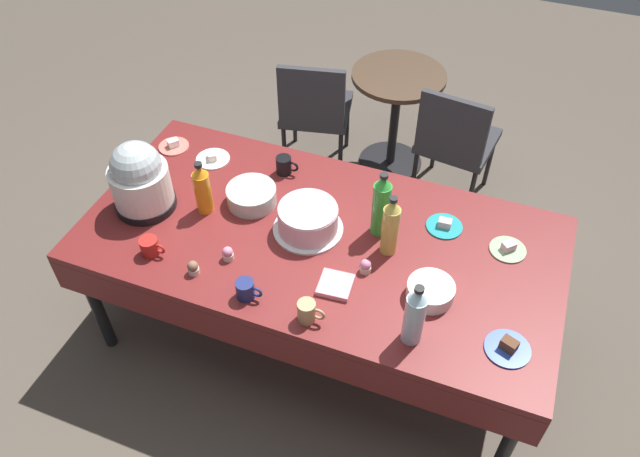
# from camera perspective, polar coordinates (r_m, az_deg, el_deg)

# --- Properties ---
(ground) EXTENTS (9.00, 9.00, 0.00)m
(ground) POSITION_cam_1_polar(r_m,az_deg,el_deg) (3.42, -0.00, -9.43)
(ground) COLOR brown
(potluck_table) EXTENTS (2.20, 1.10, 0.75)m
(potluck_table) POSITION_cam_1_polar(r_m,az_deg,el_deg) (2.88, -0.00, -1.56)
(potluck_table) COLOR maroon
(potluck_table) RESTS_ON ground
(frosted_layer_cake) EXTENTS (0.33, 0.33, 0.14)m
(frosted_layer_cake) POSITION_cam_1_polar(r_m,az_deg,el_deg) (2.82, -1.13, 0.83)
(frosted_layer_cake) COLOR silver
(frosted_layer_cake) RESTS_ON potluck_table
(slow_cooker) EXTENTS (0.29, 0.29, 0.36)m
(slow_cooker) POSITION_cam_1_polar(r_m,az_deg,el_deg) (2.98, -16.34, 4.42)
(slow_cooker) COLOR black
(slow_cooker) RESTS_ON potluck_table
(glass_salad_bowl) EXTENTS (0.24, 0.24, 0.09)m
(glass_salad_bowl) POSITION_cam_1_polar(r_m,az_deg,el_deg) (2.98, -6.35, 3.04)
(glass_salad_bowl) COLOR #B2C6BC
(glass_salad_bowl) RESTS_ON potluck_table
(ceramic_snack_bowl) EXTENTS (0.20, 0.20, 0.07)m
(ceramic_snack_bowl) POSITION_cam_1_polar(r_m,az_deg,el_deg) (2.62, 10.18, -5.72)
(ceramic_snack_bowl) COLOR silver
(ceramic_snack_bowl) RESTS_ON potluck_table
(dessert_plate_sage) EXTENTS (0.16, 0.16, 0.05)m
(dessert_plate_sage) POSITION_cam_1_polar(r_m,az_deg,el_deg) (2.89, 16.99, -1.79)
(dessert_plate_sage) COLOR #8CA87F
(dessert_plate_sage) RESTS_ON potluck_table
(dessert_plate_white) EXTENTS (0.18, 0.18, 0.05)m
(dessert_plate_white) POSITION_cam_1_polar(r_m,az_deg,el_deg) (3.28, -9.88, 6.44)
(dessert_plate_white) COLOR white
(dessert_plate_white) RESTS_ON potluck_table
(dessert_plate_cobalt) EXTENTS (0.18, 0.18, 0.06)m
(dessert_plate_cobalt) POSITION_cam_1_polar(r_m,az_deg,el_deg) (2.55, 16.99, -10.47)
(dessert_plate_cobalt) COLOR #2D4CB2
(dessert_plate_cobalt) RESTS_ON potluck_table
(dessert_plate_teal) EXTENTS (0.17, 0.17, 0.04)m
(dessert_plate_teal) POSITION_cam_1_polar(r_m,az_deg,el_deg) (2.93, 11.43, 0.28)
(dessert_plate_teal) COLOR teal
(dessert_plate_teal) RESTS_ON potluck_table
(dessert_plate_coral) EXTENTS (0.16, 0.16, 0.05)m
(dessert_plate_coral) POSITION_cam_1_polar(r_m,az_deg,el_deg) (3.41, -13.38, 7.49)
(dessert_plate_coral) COLOR #E07266
(dessert_plate_coral) RESTS_ON potluck_table
(cupcake_vanilla) EXTENTS (0.05, 0.05, 0.07)m
(cupcake_vanilla) POSITION_cam_1_polar(r_m,az_deg,el_deg) (2.72, -11.65, -3.59)
(cupcake_vanilla) COLOR beige
(cupcake_vanilla) RESTS_ON potluck_table
(cupcake_rose) EXTENTS (0.05, 0.05, 0.07)m
(cupcake_rose) POSITION_cam_1_polar(r_m,az_deg,el_deg) (2.75, -8.52, -2.32)
(cupcake_rose) COLOR beige
(cupcake_rose) RESTS_ON potluck_table
(cupcake_mint) EXTENTS (0.05, 0.05, 0.07)m
(cupcake_mint) POSITION_cam_1_polar(r_m,az_deg,el_deg) (2.68, 4.24, -3.50)
(cupcake_mint) COLOR beige
(cupcake_mint) RESTS_ON potluck_table
(soda_bottle_water) EXTENTS (0.08, 0.08, 0.31)m
(soda_bottle_water) POSITION_cam_1_polar(r_m,az_deg,el_deg) (2.39, 8.74, -7.96)
(soda_bottle_water) COLOR silver
(soda_bottle_water) RESTS_ON potluck_table
(soda_bottle_ginger_ale) EXTENTS (0.08, 0.08, 0.32)m
(soda_bottle_ginger_ale) POSITION_cam_1_polar(r_m,az_deg,el_deg) (2.69, 6.53, 0.16)
(soda_bottle_ginger_ale) COLOR gold
(soda_bottle_ginger_ale) RESTS_ON potluck_table
(soda_bottle_lime_soda) EXTENTS (0.08, 0.08, 0.34)m
(soda_bottle_lime_soda) POSITION_cam_1_polar(r_m,az_deg,el_deg) (2.76, 5.68, 2.13)
(soda_bottle_lime_soda) COLOR green
(soda_bottle_lime_soda) RESTS_ON potluck_table
(soda_bottle_orange_juice) EXTENTS (0.08, 0.08, 0.28)m
(soda_bottle_orange_juice) POSITION_cam_1_polar(r_m,az_deg,el_deg) (2.92, -10.82, 3.62)
(soda_bottle_orange_juice) COLOR orange
(soda_bottle_orange_juice) RESTS_ON potluck_table
(coffee_mug_red) EXTENTS (0.12, 0.08, 0.08)m
(coffee_mug_red) POSITION_cam_1_polar(r_m,az_deg,el_deg) (2.83, -15.44, -1.62)
(coffee_mug_red) COLOR #B2231E
(coffee_mug_red) RESTS_ON potluck_table
(coffee_mug_black) EXTENTS (0.12, 0.08, 0.09)m
(coffee_mug_black) POSITION_cam_1_polar(r_m,az_deg,el_deg) (3.14, -3.31, 5.87)
(coffee_mug_black) COLOR black
(coffee_mug_black) RESTS_ON potluck_table
(coffee_mug_tan) EXTENTS (0.12, 0.08, 0.10)m
(coffee_mug_tan) POSITION_cam_1_polar(r_m,az_deg,el_deg) (2.49, -1.17, -7.68)
(coffee_mug_tan) COLOR tan
(coffee_mug_tan) RESTS_ON potluck_table
(coffee_mug_navy) EXTENTS (0.12, 0.08, 0.09)m
(coffee_mug_navy) POSITION_cam_1_polar(r_m,az_deg,el_deg) (2.59, -6.86, -5.62)
(coffee_mug_navy) COLOR navy
(coffee_mug_navy) RESTS_ON potluck_table
(paper_napkin_stack) EXTENTS (0.15, 0.15, 0.02)m
(paper_napkin_stack) POSITION_cam_1_polar(r_m,az_deg,el_deg) (2.63, 1.44, -5.23)
(paper_napkin_stack) COLOR pink
(paper_napkin_stack) RESTS_ON potluck_table
(maroon_chair_left) EXTENTS (0.52, 0.52, 0.85)m
(maroon_chair_left) POSITION_cam_1_polar(r_m,az_deg,el_deg) (4.08, -0.49, 11.12)
(maroon_chair_left) COLOR #333338
(maroon_chair_left) RESTS_ON ground
(maroon_chair_right) EXTENTS (0.49, 0.49, 0.85)m
(maroon_chair_right) POSITION_cam_1_polar(r_m,az_deg,el_deg) (3.90, 12.39, 8.11)
(maroon_chair_right) COLOR #333338
(maroon_chair_right) RESTS_ON ground
(round_cafe_table) EXTENTS (0.60, 0.60, 0.72)m
(round_cafe_table) POSITION_cam_1_polar(r_m,az_deg,el_deg) (4.13, 7.05, 11.40)
(round_cafe_table) COLOR #473323
(round_cafe_table) RESTS_ON ground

